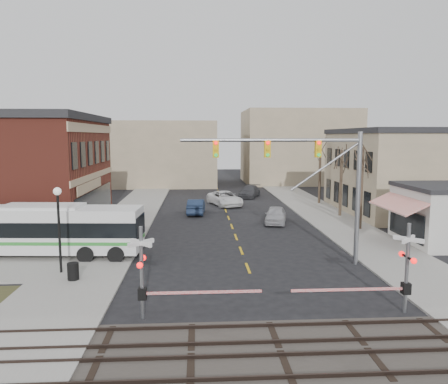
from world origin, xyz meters
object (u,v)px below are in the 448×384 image
at_px(car_d, 250,191).
at_px(pedestrian_far, 86,234).
at_px(trash_bin, 73,271).
at_px(traffic_signal_mast, 311,170).
at_px(rr_crossing_east, 397,269).
at_px(rr_crossing_west, 152,274).
at_px(pedestrian_near, 105,245).
at_px(car_a, 276,215).
at_px(car_b, 196,206).
at_px(street_lamp, 58,213).
at_px(transit_bus, 43,229).
at_px(car_c, 225,198).

relative_size(car_d, pedestrian_far, 2.76).
distance_m(trash_bin, car_d, 34.65).
height_order(traffic_signal_mast, car_d, traffic_signal_mast).
relative_size(traffic_signal_mast, rr_crossing_east, 1.91).
height_order(trash_bin, car_d, car_d).
distance_m(rr_crossing_west, pedestrian_near, 10.23).
relative_size(car_a, car_b, 0.97).
relative_size(street_lamp, car_d, 0.96).
bearing_deg(rr_crossing_west, traffic_signal_mast, 40.25).
height_order(transit_bus, car_d, transit_bus).
distance_m(car_d, pedestrian_far, 28.82).
bearing_deg(rr_crossing_east, car_d, 93.14).
relative_size(car_b, pedestrian_far, 2.50).
relative_size(car_c, pedestrian_far, 3.15).
xyz_separation_m(transit_bus, pedestrian_near, (3.99, -0.67, -0.90)).
height_order(trash_bin, pedestrian_far, pedestrian_far).
distance_m(transit_bus, street_lamp, 4.61).
height_order(street_lamp, car_a, street_lamp).
xyz_separation_m(street_lamp, trash_bin, (1.05, -1.35, -2.94)).
bearing_deg(pedestrian_far, pedestrian_near, -110.98).
bearing_deg(car_c, car_b, -139.94).
distance_m(car_a, pedestrian_far, 16.72).
bearing_deg(trash_bin, car_b, 72.18).
height_order(rr_crossing_east, car_c, rr_crossing_east).
bearing_deg(trash_bin, street_lamp, 127.87).
distance_m(car_c, pedestrian_near, 22.90).
relative_size(transit_bus, car_c, 2.22).
height_order(street_lamp, trash_bin, street_lamp).
bearing_deg(pedestrian_far, car_d, 4.64).
distance_m(rr_crossing_west, car_d, 37.99).
bearing_deg(rr_crossing_east, street_lamp, 158.65).
xyz_separation_m(trash_bin, car_a, (13.61, 15.05, 0.17)).
distance_m(car_a, car_c, 11.10).
bearing_deg(car_b, car_a, 147.71).
bearing_deg(street_lamp, transit_bus, 120.51).
bearing_deg(rr_crossing_east, pedestrian_near, 147.08).
height_order(rr_crossing_west, car_b, rr_crossing_west).
distance_m(trash_bin, car_a, 20.29).
bearing_deg(transit_bus, trash_bin, -57.40).
relative_size(transit_bus, trash_bin, 13.85).
bearing_deg(rr_crossing_east, pedestrian_far, 143.65).
height_order(car_c, pedestrian_near, pedestrian_near).
bearing_deg(rr_crossing_west, rr_crossing_east, -0.31).
distance_m(street_lamp, trash_bin, 3.40).
xyz_separation_m(car_d, pedestrian_near, (-12.53, -27.61, 0.19)).
height_order(transit_bus, rr_crossing_east, rr_crossing_east).
height_order(car_d, pedestrian_near, pedestrian_near).
height_order(car_a, car_b, car_a).
bearing_deg(car_d, transit_bus, -101.28).
relative_size(transit_bus, pedestrian_far, 6.97).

